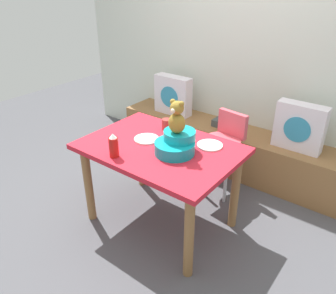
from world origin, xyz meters
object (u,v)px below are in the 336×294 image
coffee_mug (167,124)px  dinner_plate_far (147,139)px  book_stack (223,123)px  pillow_floral_left (173,95)px  dining_table (160,159)px  ketchup_bottle (114,146)px  teddy_bear (177,118)px  dinner_plate_near (210,145)px  highchair (223,143)px  infant_seat_teal (176,144)px  pillow_floral_right (300,127)px

coffee_mug → dinner_plate_far: bearing=-92.9°
book_stack → pillow_floral_left: bearing=-178.1°
dining_table → ketchup_bottle: ketchup_bottle is taller
pillow_floral_left → teddy_bear: teddy_bear is taller
book_stack → dinner_plate_near: (0.39, -0.94, 0.25)m
dining_table → highchair: size_ratio=1.52×
infant_seat_teal → pillow_floral_left: bearing=127.6°
pillow_floral_right → dinner_plate_far: 1.42m
dinner_plate_near → infant_seat_teal: bearing=-121.6°
pillow_floral_left → dinner_plate_far: pillow_floral_left is taller
dinner_plate_near → teddy_bear: bearing=-121.6°
pillow_floral_right → dining_table: bearing=-121.4°
infant_seat_teal → dinner_plate_far: infant_seat_teal is taller
pillow_floral_left → dining_table: size_ratio=0.37×
dining_table → dinner_plate_near: (0.30, 0.24, 0.12)m
dinner_plate_near → book_stack: bearing=112.7°
infant_seat_teal → coffee_mug: 0.41m
infant_seat_teal → dinner_plate_near: bearing=58.4°
dining_table → coffee_mug: 0.35m
pillow_floral_left → teddy_bear: bearing=-52.4°
dining_table → dinner_plate_near: dinner_plate_near is taller
pillow_floral_left → dinner_plate_far: bearing=-62.9°
dining_table → dinner_plate_far: size_ratio=6.01×
dinner_plate_far → dinner_plate_near: bearing=25.1°
coffee_mug → highchair: bearing=56.8°
infant_seat_teal → teddy_bear: bearing=-90.0°
infant_seat_teal → ketchup_bottle: bearing=-134.6°
pillow_floral_right → coffee_mug: size_ratio=3.67×
highchair → coffee_mug: (-0.30, -0.46, 0.27)m
pillow_floral_right → book_stack: bearing=178.5°
teddy_bear → dinner_plate_far: size_ratio=1.25×
book_stack → dinner_plate_far: bearing=-93.4°
dining_table → coffee_mug: coffee_mug is taller
dining_table → dinner_plate_near: 0.40m
pillow_floral_right → coffee_mug: bearing=-133.9°
dining_table → teddy_bear: 0.42m
dining_table → coffee_mug: size_ratio=10.02×
pillow_floral_left → book_stack: 0.67m
teddy_bear → coffee_mug: bearing=137.5°
dinner_plate_far → pillow_floral_left: bearing=117.1°
pillow_floral_left → pillow_floral_right: bearing=0.0°
infant_seat_teal → dinner_plate_near: size_ratio=1.65×
pillow_floral_left → dinner_plate_far: 1.27m
teddy_bear → pillow_floral_right: bearing=64.6°
pillow_floral_right → ketchup_bottle: ketchup_bottle is taller
dining_table → pillow_floral_left: bearing=122.5°
pillow_floral_left → dinner_plate_near: 1.39m
highchair → coffee_mug: coffee_mug is taller
infant_seat_teal → ketchup_bottle: size_ratio=1.78×
book_stack → teddy_bear: teddy_bear is taller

